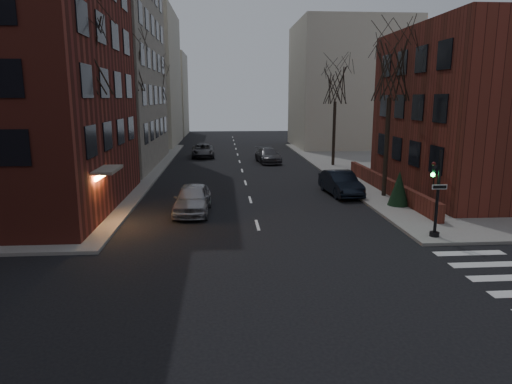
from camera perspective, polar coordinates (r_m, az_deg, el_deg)
ground at (r=12.53m, az=4.63°, el=-19.26°), size 160.00×160.00×0.00m
building_left_tan at (r=47.75m, az=-24.33°, el=19.82°), size 18.00×18.00×28.00m
building_right_brick at (r=34.79m, az=27.76°, el=8.83°), size 12.00×14.00×11.00m
low_wall_right at (r=32.12m, az=15.95°, el=0.86°), size 0.35×16.00×1.00m
building_distant_la at (r=66.98m, az=-16.09°, el=13.44°), size 14.00×16.00×18.00m
building_distant_ra at (r=62.90m, az=11.50°, el=12.88°), size 14.00×14.00×16.00m
building_distant_lb at (r=83.37m, az=-12.25°, el=11.82°), size 10.00×12.00×14.00m
traffic_signal at (r=22.33m, az=21.57°, el=-0.84°), size 0.76×0.44×4.00m
tree_left_a at (r=25.68m, az=-20.96°, el=15.49°), size 4.18×4.18×10.26m
tree_left_b at (r=37.36m, az=-15.66°, el=15.07°), size 4.40×4.40×10.80m
tree_left_c at (r=51.12m, az=-12.50°, el=13.20°), size 3.96×3.96×9.72m
tree_right_a at (r=30.53m, az=16.50°, el=14.22°), size 3.96×3.96×9.72m
tree_right_b at (r=43.91m, az=9.92°, el=13.02°), size 3.74×3.74×9.18m
streetlamp_near at (r=33.31m, az=-15.53°, el=7.48°), size 0.36×0.36×6.28m
streetlamp_far at (r=53.05m, az=-11.36°, el=9.09°), size 0.36×0.36×6.28m
parked_sedan at (r=31.23m, az=10.53°, el=1.10°), size 2.13×5.00×1.60m
car_lane_silver at (r=26.08m, az=-7.94°, el=-0.85°), size 2.13×4.90×1.65m
car_lane_gray at (r=46.20m, az=1.51°, el=4.59°), size 2.58×5.25×1.47m
car_lane_far at (r=50.84m, az=-6.67°, el=5.15°), size 2.62×5.28×1.44m
sandwich_board at (r=31.54m, az=12.67°, el=0.67°), size 0.45×0.57×0.82m
evergreen_shrub at (r=28.32m, az=17.43°, el=0.45°), size 1.37×1.37×2.06m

